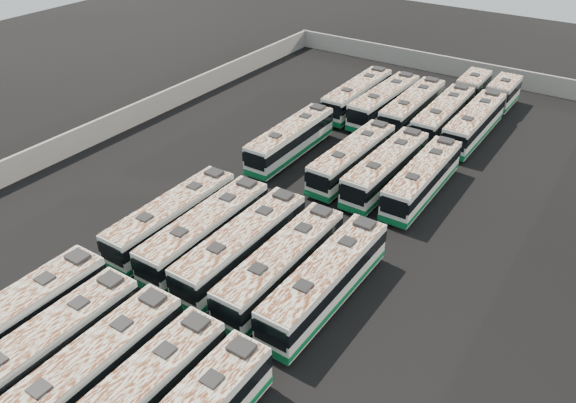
% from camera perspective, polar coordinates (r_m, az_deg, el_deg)
% --- Properties ---
extents(ground, '(140.00, 140.00, 0.00)m').
position_cam_1_polar(ground, '(41.99, 0.77, -1.65)').
color(ground, black).
rests_on(ground, ground).
extents(perimeter_wall, '(45.20, 73.20, 2.20)m').
position_cam_1_polar(perimeter_wall, '(41.39, 0.78, -0.39)').
color(perimeter_wall, gray).
rests_on(perimeter_wall, ground).
extents(bus_front_far_left, '(2.48, 11.43, 3.22)m').
position_cam_1_polar(bus_front_far_left, '(34.56, -26.29, -11.01)').
color(bus_front_far_left, silver).
rests_on(bus_front_far_left, ground).
extents(bus_front_left, '(2.36, 11.02, 3.10)m').
position_cam_1_polar(bus_front_left, '(32.42, -23.38, -13.58)').
color(bus_front_left, silver).
rests_on(bus_front_left, ground).
extents(bus_front_center, '(2.48, 11.19, 3.14)m').
position_cam_1_polar(bus_front_center, '(30.45, -19.62, -16.12)').
color(bus_front_center, silver).
rests_on(bus_front_center, ground).
extents(bus_front_right, '(2.36, 11.09, 3.12)m').
position_cam_1_polar(bus_front_right, '(28.68, -15.60, -19.12)').
color(bus_front_right, silver).
rests_on(bus_front_right, ground).
extents(bus_midfront_far_left, '(2.37, 11.07, 3.12)m').
position_cam_1_polar(bus_midfront_far_left, '(40.01, -11.63, -1.57)').
color(bus_midfront_far_left, silver).
rests_on(bus_midfront_far_left, ground).
extents(bus_midfront_left, '(2.55, 11.27, 3.16)m').
position_cam_1_polar(bus_midfront_left, '(38.21, -8.32, -2.95)').
color(bus_midfront_left, silver).
rests_on(bus_midfront_left, ground).
extents(bus_midfront_center, '(2.41, 11.34, 3.19)m').
position_cam_1_polar(bus_midfront_center, '(36.54, -4.66, -4.51)').
color(bus_midfront_center, silver).
rests_on(bus_midfront_center, ground).
extents(bus_midfront_right, '(2.42, 11.23, 3.16)m').
position_cam_1_polar(bus_midfront_right, '(34.90, -0.63, -6.46)').
color(bus_midfront_right, silver).
rests_on(bus_midfront_right, ground).
extents(bus_midfront_far_right, '(2.47, 11.40, 3.21)m').
position_cam_1_polar(bus_midfront_far_right, '(33.78, 3.85, -8.04)').
color(bus_midfront_far_right, silver).
rests_on(bus_midfront_far_right, ground).
extents(bus_midback_far_left, '(2.53, 11.14, 3.13)m').
position_cam_1_polar(bus_midback_far_left, '(49.86, 0.28, 6.33)').
color(bus_midback_far_left, silver).
rests_on(bus_midback_far_left, ground).
extents(bus_midback_center, '(2.56, 11.00, 3.08)m').
position_cam_1_polar(bus_midback_center, '(47.07, 6.55, 4.40)').
color(bus_midback_center, silver).
rests_on(bus_midback_center, ground).
extents(bus_midback_right, '(2.53, 11.20, 3.14)m').
position_cam_1_polar(bus_midback_right, '(45.86, 9.92, 3.34)').
color(bus_midback_right, silver).
rests_on(bus_midback_right, ground).
extents(bus_midback_far_right, '(2.42, 10.97, 3.08)m').
position_cam_1_polar(bus_midback_far_right, '(45.03, 13.50, 2.28)').
color(bus_midback_far_right, silver).
rests_on(bus_midback_far_right, ground).
extents(bus_back_far_left, '(2.54, 11.39, 3.20)m').
position_cam_1_polar(bus_back_far_left, '(59.72, 7.07, 10.67)').
color(bus_back_far_left, silver).
rests_on(bus_back_far_left, ground).
extents(bus_back_left, '(2.67, 11.44, 3.21)m').
position_cam_1_polar(bus_back_left, '(58.50, 9.73, 9.98)').
color(bus_back_left, silver).
rests_on(bus_back_left, ground).
extents(bus_back_center, '(2.55, 11.35, 3.19)m').
position_cam_1_polar(bus_back_center, '(57.60, 12.52, 9.29)').
color(bus_back_center, silver).
rests_on(bus_back_center, ground).
extents(bus_back_right, '(2.63, 17.44, 3.16)m').
position_cam_1_polar(bus_back_right, '(59.10, 16.45, 9.31)').
color(bus_back_right, silver).
rests_on(bus_back_right, ground).
extents(bus_back_far_right, '(2.43, 17.51, 3.17)m').
position_cam_1_polar(bus_back_far_right, '(58.45, 19.31, 8.55)').
color(bus_back_far_right, silver).
rests_on(bus_back_far_right, ground).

